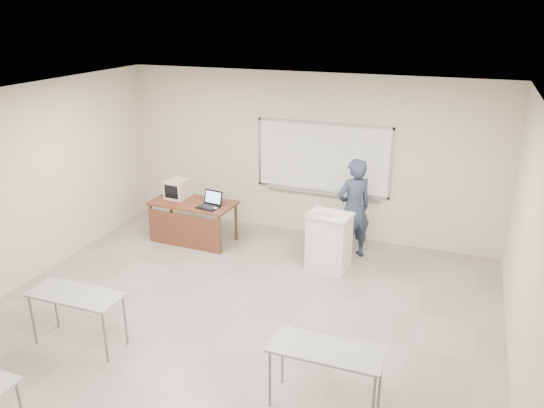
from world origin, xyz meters
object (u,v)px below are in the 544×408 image
at_px(whiteboard, 323,159).
at_px(presenter, 353,209).
at_px(instructor_desk, 190,214).
at_px(laptop, 210,204).
at_px(mouse, 215,208).
at_px(keyboard, 319,215).
at_px(podium, 329,241).
at_px(crt_monitor, 178,189).

height_order(whiteboard, presenter, whiteboard).
bearing_deg(instructor_desk, laptop, 0.96).
bearing_deg(mouse, keyboard, -8.07).
xyz_separation_m(podium, laptop, (-2.20, 0.11, 0.33)).
bearing_deg(presenter, laptop, -31.48).
distance_m(whiteboard, podium, 1.72).
bearing_deg(laptop, crt_monitor, 171.14).
relative_size(laptop, keyboard, 0.86).
distance_m(laptop, presenter, 2.50).
bearing_deg(podium, keyboard, -134.10).
distance_m(podium, mouse, 2.07).
height_order(whiteboard, laptop, whiteboard).
bearing_deg(presenter, instructor_desk, -33.10).
relative_size(podium, keyboard, 2.25).
relative_size(crt_monitor, laptop, 1.15).
xyz_separation_m(keyboard, presenter, (0.41, 0.68, -0.10)).
relative_size(podium, laptop, 2.62).
relative_size(crt_monitor, keyboard, 0.99).
xyz_separation_m(whiteboard, laptop, (-1.70, -1.21, -0.67)).
xyz_separation_m(instructor_desk, presenter, (2.86, 0.45, 0.32)).
relative_size(keyboard, presenter, 0.24).
height_order(laptop, presenter, presenter).
relative_size(whiteboard, presenter, 1.42).
distance_m(laptop, keyboard, 2.07).
relative_size(instructor_desk, crt_monitor, 3.60).
bearing_deg(crt_monitor, presenter, 8.64).
bearing_deg(keyboard, instructor_desk, 166.17).
xyz_separation_m(podium, crt_monitor, (-2.97, 0.35, 0.44)).
relative_size(podium, mouse, 9.62).
bearing_deg(mouse, crt_monitor, 156.91).
height_order(keyboard, presenter, presenter).
height_order(instructor_desk, podium, podium).
height_order(whiteboard, mouse, whiteboard).
relative_size(whiteboard, crt_monitor, 5.87).
bearing_deg(podium, crt_monitor, -179.55).
bearing_deg(podium, instructor_desk, -175.32).
xyz_separation_m(mouse, presenter, (2.31, 0.54, 0.11)).
bearing_deg(presenter, crt_monitor, -38.27).
xyz_separation_m(instructor_desk, keyboard, (2.45, -0.24, 0.41)).
bearing_deg(presenter, whiteboard, -86.60).
bearing_deg(keyboard, crt_monitor, 162.14).
bearing_deg(whiteboard, crt_monitor, -158.75).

